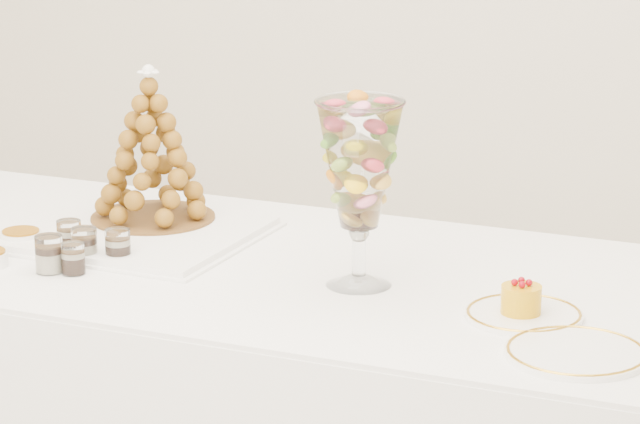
% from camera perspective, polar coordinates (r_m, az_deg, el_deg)
% --- Properties ---
extents(lace_tray, '(0.60, 0.46, 0.02)m').
position_cam_1_polar(lace_tray, '(3.32, -7.66, -0.71)').
color(lace_tray, white).
rests_on(lace_tray, buffet_table).
extents(macaron_vase, '(0.17, 0.17, 0.37)m').
position_cam_1_polar(macaron_vase, '(2.91, 1.50, 1.70)').
color(macaron_vase, white).
rests_on(macaron_vase, buffet_table).
extents(cake_plate, '(0.22, 0.22, 0.01)m').
position_cam_1_polar(cake_plate, '(2.82, 7.68, -3.87)').
color(cake_plate, white).
rests_on(cake_plate, buffet_table).
extents(spare_plate, '(0.25, 0.25, 0.01)m').
position_cam_1_polar(spare_plate, '(2.65, 9.62, -5.27)').
color(spare_plate, white).
rests_on(spare_plate, buffet_table).
extents(verrine_a, '(0.06, 0.06, 0.07)m').
position_cam_1_polar(verrine_a, '(3.21, -9.43, -0.92)').
color(verrine_a, white).
rests_on(verrine_a, buffet_table).
extents(verrine_b, '(0.06, 0.06, 0.07)m').
position_cam_1_polar(verrine_b, '(3.14, -8.87, -1.23)').
color(verrine_b, white).
rests_on(verrine_b, buffet_table).
extents(verrine_c, '(0.06, 0.06, 0.07)m').
position_cam_1_polar(verrine_c, '(3.13, -7.62, -1.28)').
color(verrine_c, white).
rests_on(verrine_c, buffet_table).
extents(verrine_d, '(0.06, 0.06, 0.08)m').
position_cam_1_polar(verrine_d, '(3.09, -10.16, -1.57)').
color(verrine_d, white).
rests_on(verrine_d, buffet_table).
extents(verrine_e, '(0.05, 0.05, 0.06)m').
position_cam_1_polar(verrine_e, '(3.07, -9.28, -1.75)').
color(verrine_e, white).
rests_on(verrine_e, buffet_table).
extents(ramekin_back, '(0.09, 0.09, 0.03)m').
position_cam_1_polar(ramekin_back, '(3.29, -11.19, -0.97)').
color(ramekin_back, white).
rests_on(ramekin_back, buffet_table).
extents(croquembouche, '(0.28, 0.28, 0.34)m').
position_cam_1_polar(croquembouche, '(3.33, -6.39, 2.53)').
color(croquembouche, brown).
rests_on(croquembouche, lace_tray).
extents(mousse_cake, '(0.08, 0.08, 0.07)m').
position_cam_1_polar(mousse_cake, '(2.81, 7.58, -3.26)').
color(mousse_cake, '#DA9A0A').
rests_on(mousse_cake, cake_plate).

